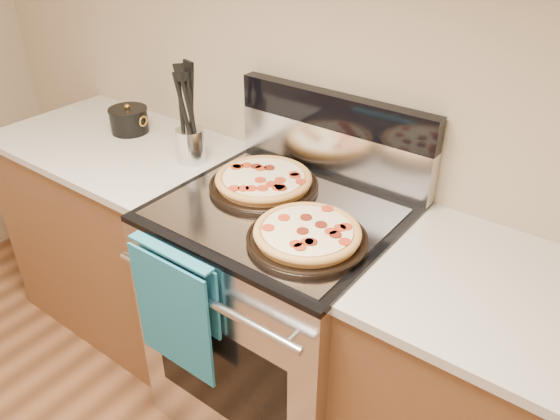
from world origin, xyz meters
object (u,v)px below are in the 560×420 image
Objects in this scene: range_body at (280,317)px; pepperoni_pizza_front at (307,235)px; utensil_crock at (191,146)px; saucepan at (129,121)px; pepperoni_pizza_back at (264,181)px.

pepperoni_pizza_front reaches higher than range_body.
range_body is at bearing -10.61° from utensil_crock.
saucepan is at bearing 171.28° from range_body.
range_body is 1.04m from saucepan.
pepperoni_pizza_back is 0.78m from saucepan.
utensil_crock is at bearing 176.63° from pepperoni_pizza_back.
range_body is at bearing -29.67° from pepperoni_pizza_back.
pepperoni_pizza_back is (-0.12, 0.07, 0.50)m from range_body.
range_body is 0.54m from pepperoni_pizza_front.
pepperoni_pizza_front is (0.30, -0.18, -0.00)m from pepperoni_pizza_back.
utensil_crock is at bearing 169.39° from range_body.
utensil_crock is 0.84× the size of saucepan.
saucepan is (-0.41, 0.05, -0.02)m from utensil_crock.
range_body is 0.72m from utensil_crock.
saucepan reaches higher than pepperoni_pizza_front.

